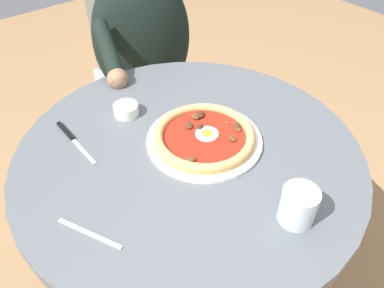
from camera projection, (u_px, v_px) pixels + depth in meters
name	position (u px, v px, depth m)	size (l,w,h in m)	color
ground_plane	(190.00, 288.00, 1.50)	(6.00, 6.00, 0.02)	#9E754C
dining_table	(189.00, 184.00, 1.08)	(0.92, 0.92, 0.74)	#565B60
pizza_on_plate	(205.00, 137.00, 1.01)	(0.31, 0.31, 0.03)	white
water_glass	(298.00, 207.00, 0.80)	(0.08, 0.08, 0.09)	silver
steak_knife	(70.00, 136.00, 1.03)	(0.21, 0.01, 0.01)	silver
ramekin_capers	(126.00, 109.00, 1.10)	(0.07, 0.07, 0.03)	white
fork_utensil	(90.00, 234.00, 0.80)	(0.15, 0.08, 0.00)	#BCBCC1
diner_person	(146.00, 82.00, 1.61)	(0.47, 0.50, 1.19)	#282833
cafe_chair_diner	(140.00, 68.00, 1.72)	(0.55, 0.55, 0.85)	beige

